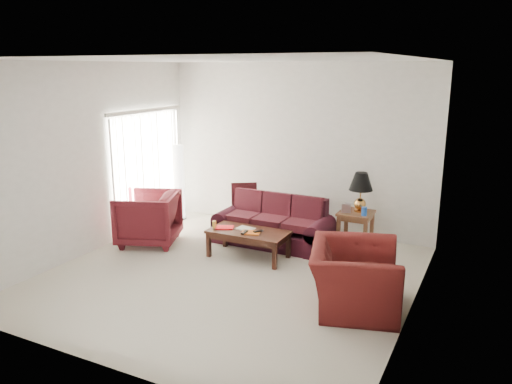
% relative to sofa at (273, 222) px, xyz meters
% --- Properties ---
extents(floor, '(5.00, 5.00, 0.00)m').
position_rel_sofa_xyz_m(floor, '(-0.01, -1.47, -0.40)').
color(floor, beige).
rests_on(floor, ground).
extents(blinds, '(0.10, 2.00, 2.16)m').
position_rel_sofa_xyz_m(blinds, '(-2.43, -0.17, 0.68)').
color(blinds, silver).
rests_on(blinds, ground).
extents(sofa, '(1.99, 0.92, 0.80)m').
position_rel_sofa_xyz_m(sofa, '(0.00, 0.00, 0.00)').
color(sofa, black).
rests_on(sofa, ground).
extents(throw_pillow, '(0.50, 0.43, 0.47)m').
position_rel_sofa_xyz_m(throw_pillow, '(-0.75, 0.39, 0.28)').
color(throw_pillow, black).
rests_on(throw_pillow, sofa).
extents(end_table, '(0.59, 0.59, 0.59)m').
position_rel_sofa_xyz_m(end_table, '(1.26, 0.54, -0.10)').
color(end_table, '#4B2A19').
rests_on(end_table, ground).
extents(table_lamp, '(0.42, 0.42, 0.66)m').
position_rel_sofa_xyz_m(table_lamp, '(1.30, 0.60, 0.52)').
color(table_lamp, '#B87D39').
rests_on(table_lamp, end_table).
extents(clock, '(0.16, 0.10, 0.15)m').
position_rel_sofa_xyz_m(clock, '(1.12, 0.42, 0.27)').
color(clock, '#B9B9BD').
rests_on(clock, end_table).
extents(blue_canister, '(0.09, 0.09, 0.14)m').
position_rel_sofa_xyz_m(blue_canister, '(1.43, 0.39, 0.26)').
color(blue_canister, blue).
rests_on(blue_canister, end_table).
extents(picture_frame, '(0.14, 0.17, 0.05)m').
position_rel_sofa_xyz_m(picture_frame, '(1.09, 0.77, 0.26)').
color(picture_frame, '#BBBCC0').
rests_on(picture_frame, end_table).
extents(floor_lamp, '(0.32, 0.32, 1.49)m').
position_rel_sofa_xyz_m(floor_lamp, '(-2.25, 0.52, 0.34)').
color(floor_lamp, white).
rests_on(floor_lamp, ground).
extents(armchair_left, '(1.25, 1.24, 0.89)m').
position_rel_sofa_xyz_m(armchair_left, '(-1.91, -0.88, 0.04)').
color(armchair_left, '#471016').
rests_on(armchair_left, ground).
extents(armchair_right, '(1.35, 1.45, 0.79)m').
position_rel_sofa_xyz_m(armchair_right, '(1.84, -1.61, -0.01)').
color(armchair_right, '#45100F').
rests_on(armchair_right, ground).
extents(coffee_table, '(1.35, 0.88, 0.43)m').
position_rel_sofa_xyz_m(coffee_table, '(-0.10, -0.70, -0.18)').
color(coffee_table, black).
rests_on(coffee_table, ground).
extents(magazine_red, '(0.33, 0.29, 0.02)m').
position_rel_sofa_xyz_m(magazine_red, '(-0.50, -0.74, 0.04)').
color(magazine_red, red).
rests_on(magazine_red, coffee_table).
extents(magazine_white, '(0.29, 0.24, 0.02)m').
position_rel_sofa_xyz_m(magazine_white, '(-0.18, -0.64, 0.04)').
color(magazine_white, silver).
rests_on(magazine_white, coffee_table).
extents(magazine_orange, '(0.33, 0.28, 0.02)m').
position_rel_sofa_xyz_m(magazine_orange, '(-0.02, -0.78, 0.04)').
color(magazine_orange, orange).
rests_on(magazine_orange, coffee_table).
extents(remote_a, '(0.07, 0.18, 0.02)m').
position_rel_sofa_xyz_m(remote_a, '(-0.08, -0.86, 0.06)').
color(remote_a, black).
rests_on(remote_a, coffee_table).
extents(remote_b, '(0.12, 0.16, 0.02)m').
position_rel_sofa_xyz_m(remote_b, '(0.08, -0.72, 0.06)').
color(remote_b, black).
rests_on(remote_b, coffee_table).
extents(yellow_glass, '(0.07, 0.07, 0.11)m').
position_rel_sofa_xyz_m(yellow_glass, '(-0.65, -0.80, 0.09)').
color(yellow_glass, yellow).
rests_on(yellow_glass, coffee_table).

